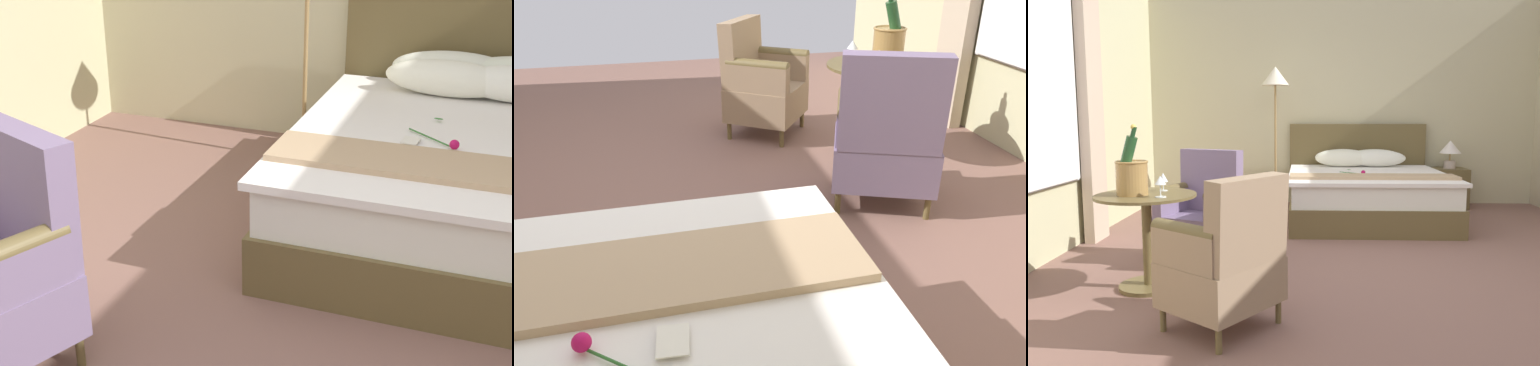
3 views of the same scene
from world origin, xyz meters
The scene contains 1 object.
bed centered at (0.22, 2.16, 0.33)m, with size 1.87×2.13×1.12m.
Camera 1 is at (0.38, -1.58, 1.80)m, focal length 50.00 mm.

